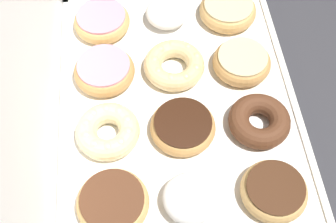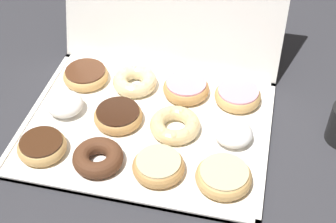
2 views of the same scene
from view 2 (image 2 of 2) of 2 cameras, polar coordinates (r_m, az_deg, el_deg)
The scene contains 14 objects.
ground_plane at distance 1.16m, azimuth -2.51°, elevation -2.04°, with size 3.00×3.00×0.00m, color #333338.
donut_box at distance 1.16m, azimuth -2.52°, elevation -1.86°, with size 0.58×0.44×0.01m.
chocolate_frosted_donut_0 at distance 1.12m, azimuth -14.53°, elevation -3.96°, with size 0.11×0.11×0.04m.
chocolate_cake_ring_donut_1 at distance 1.07m, azimuth -8.20°, elevation -5.37°, with size 0.11×0.11×0.04m.
glazed_ring_donut_2 at distance 1.04m, azimuth -1.11°, elevation -6.40°, with size 0.11×0.11×0.04m.
glazed_ring_donut_3 at distance 1.03m, azimuth 6.54°, elevation -7.57°, with size 0.12×0.12×0.04m.
powdered_filled_donut_4 at distance 1.20m, azimuth -11.97°, elevation 0.86°, with size 0.09×0.09×0.05m.
chocolate_frosted_donut_5 at distance 1.16m, azimuth -5.80°, elevation -0.38°, with size 0.12×0.12×0.04m.
cruller_donut_6 at distance 1.13m, azimuth 0.78°, elevation -1.68°, with size 0.12×0.12×0.04m.
powdered_filled_donut_7 at distance 1.12m, azimuth 7.65°, elevation -2.62°, with size 0.09×0.09×0.04m.
chocolate_frosted_donut_8 at distance 1.29m, azimuth -9.60°, elevation 4.23°, with size 0.12×0.12×0.04m.
cruller_donut_9 at distance 1.25m, azimuth -3.90°, elevation 3.61°, with size 0.11×0.11×0.04m.
pink_frosted_donut_10 at distance 1.23m, azimuth 2.13°, elevation 2.79°, with size 0.12×0.12×0.04m.
pink_frosted_donut_11 at distance 1.22m, azimuth 8.17°, elevation 1.88°, with size 0.12×0.12×0.04m.
Camera 2 is at (0.23, -0.79, 0.82)m, focal length 52.08 mm.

